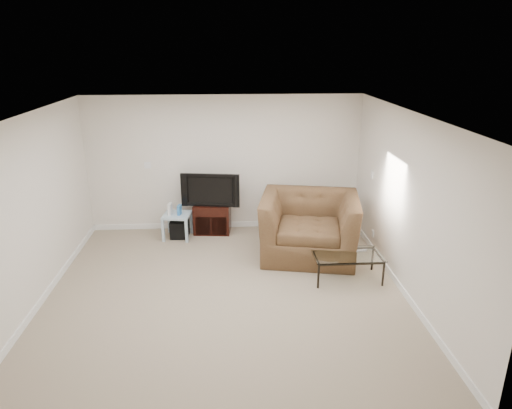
{
  "coord_description": "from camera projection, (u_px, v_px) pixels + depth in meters",
  "views": [
    {
      "loc": [
        0.08,
        -5.68,
        3.32
      ],
      "look_at": [
        0.5,
        1.2,
        0.9
      ],
      "focal_mm": 32.0,
      "sensor_mm": 36.0,
      "label": 1
    }
  ],
  "objects": [
    {
      "name": "dvd_player",
      "position": [
        212.0,
        209.0,
        8.39
      ],
      "size": [
        0.38,
        0.28,
        0.05
      ],
      "primitive_type": "cube",
      "rotation": [
        0.0,
        0.0,
        -0.1
      ],
      "color": "black",
      "rests_on": "tv_stand"
    },
    {
      "name": "recliner",
      "position": [
        309.0,
        216.0,
        7.43
      ],
      "size": [
        1.72,
        1.29,
        1.36
      ],
      "primitive_type": "imported",
      "rotation": [
        0.0,
        0.0,
        -0.19
      ],
      "color": "brown",
      "rests_on": "floor"
    },
    {
      "name": "side_table",
      "position": [
        178.0,
        226.0,
        8.25
      ],
      "size": [
        0.53,
        0.53,
        0.45
      ],
      "primitive_type": null,
      "rotation": [
        0.0,
        0.0,
        -0.14
      ],
      "color": "silver",
      "rests_on": "floor"
    },
    {
      "name": "subwoofer",
      "position": [
        180.0,
        229.0,
        8.29
      ],
      "size": [
        0.33,
        0.33,
        0.32
      ],
      "primitive_type": "cube",
      "rotation": [
        0.0,
        0.0,
        -0.05
      ],
      "color": "black",
      "rests_on": "floor"
    },
    {
      "name": "game_console",
      "position": [
        170.0,
        209.0,
        8.13
      ],
      "size": [
        0.07,
        0.16,
        0.21
      ],
      "primitive_type": "cube",
      "rotation": [
        0.0,
        0.0,
        -0.19
      ],
      "color": "white",
      "rests_on": "side_table"
    },
    {
      "name": "floor",
      "position": [
        226.0,
        293.0,
        6.44
      ],
      "size": [
        5.0,
        5.0,
        0.0
      ],
      "primitive_type": "plane",
      "color": "tan",
      "rests_on": "ground"
    },
    {
      "name": "television",
      "position": [
        211.0,
        189.0,
        8.27
      ],
      "size": [
        1.0,
        0.34,
        0.61
      ],
      "primitive_type": "imported",
      "rotation": [
        0.0,
        0.0,
        -0.14
      ],
      "color": "black",
      "rests_on": "tv_stand"
    },
    {
      "name": "plate_right_outlet",
      "position": [
        373.0,
        234.0,
        7.71
      ],
      "size": [
        0.02,
        0.08,
        0.12
      ],
      "primitive_type": "cube",
      "color": "white",
      "rests_on": "wall_right"
    },
    {
      "name": "coffee_table",
      "position": [
        347.0,
        266.0,
        6.79
      ],
      "size": [
        1.03,
        0.58,
        0.4
      ],
      "primitive_type": null,
      "rotation": [
        0.0,
        0.0,
        0.01
      ],
      "color": "black",
      "rests_on": "floor"
    },
    {
      "name": "remote",
      "position": [
        361.0,
        250.0,
        6.82
      ],
      "size": [
        0.16,
        0.06,
        0.02
      ],
      "primitive_type": "cube",
      "rotation": [
        0.0,
        0.0,
        0.11
      ],
      "color": "#B2B2B7",
      "rests_on": "coffee_table"
    },
    {
      "name": "plate_back",
      "position": [
        148.0,
        165.0,
        8.29
      ],
      "size": [
        0.12,
        0.02,
        0.12
      ],
      "primitive_type": "cube",
      "color": "white",
      "rests_on": "wall_back"
    },
    {
      "name": "ceiling",
      "position": [
        222.0,
        115.0,
        5.62
      ],
      "size": [
        5.0,
        5.0,
        0.0
      ],
      "primitive_type": "plane",
      "color": "white",
      "rests_on": "ground"
    },
    {
      "name": "wall_left",
      "position": [
        30.0,
        214.0,
        5.89
      ],
      "size": [
        0.02,
        5.0,
        2.5
      ],
      "primitive_type": "cube",
      "color": "silver",
      "rests_on": "ground"
    },
    {
      "name": "game_case",
      "position": [
        179.0,
        210.0,
        8.12
      ],
      "size": [
        0.07,
        0.14,
        0.18
      ],
      "primitive_type": "cube",
      "rotation": [
        0.0,
        0.0,
        -0.22
      ],
      "color": "#337FCC",
      "rests_on": "side_table"
    },
    {
      "name": "plate_right_switch",
      "position": [
        372.0,
        175.0,
        7.68
      ],
      "size": [
        0.02,
        0.09,
        0.13
      ],
      "primitive_type": "cube",
      "color": "white",
      "rests_on": "wall_right"
    },
    {
      "name": "tv_stand",
      "position": [
        212.0,
        218.0,
        8.49
      ],
      "size": [
        0.7,
        0.52,
        0.55
      ],
      "primitive_type": null,
      "rotation": [
        0.0,
        0.0,
        -0.1
      ],
      "color": "black",
      "rests_on": "floor"
    },
    {
      "name": "wall_back",
      "position": [
        225.0,
        164.0,
        8.38
      ],
      "size": [
        5.0,
        0.02,
        2.5
      ],
      "primitive_type": "cube",
      "color": "silver",
      "rests_on": "ground"
    },
    {
      "name": "wall_right",
      "position": [
        409.0,
        206.0,
        6.17
      ],
      "size": [
        0.02,
        5.0,
        2.5
      ],
      "primitive_type": "cube",
      "color": "silver",
      "rests_on": "ground"
    }
  ]
}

